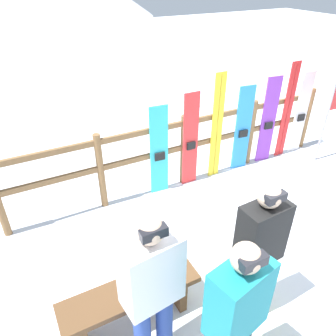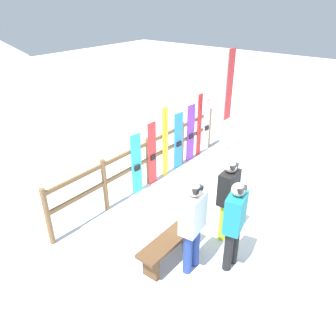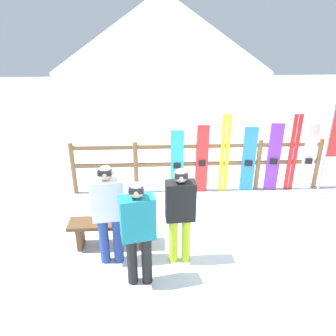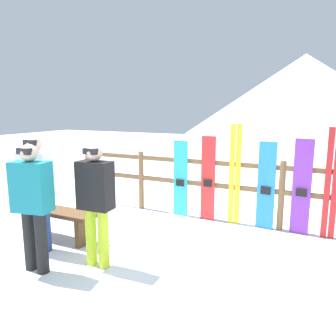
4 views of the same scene
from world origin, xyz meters
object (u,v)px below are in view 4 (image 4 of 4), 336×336
Objects in this scene: ski_pair_yellow at (235,175)px; snowboard_blue at (266,186)px; snowboard_cyan at (180,179)px; person_teal at (32,200)px; bench at (57,217)px; ski_pair_red at (331,184)px; snowboard_red at (208,179)px; snowboard_purple at (302,188)px; person_white at (37,186)px; person_black at (96,198)px.

ski_pair_yellow is 0.55m from snowboard_blue.
person_teal is at bearing -105.00° from snowboard_cyan.
bench is 0.78× the size of ski_pair_red.
person_teal is at bearing -122.53° from ski_pair_yellow.
ski_pair_red is at bearing 0.10° from snowboard_red.
bench is 2.96m from ski_pair_yellow.
bench is 0.91× the size of snowboard_blue.
person_teal reaches higher than snowboard_purple.
snowboard_blue is 0.54m from snowboard_purple.
ski_pair_red is (2.49, 0.00, 0.16)m from snowboard_cyan.
snowboard_blue is at bearing -179.99° from snowboard_purple.
snowboard_cyan is 1.02m from ski_pair_yellow.
person_white reaches higher than bench.
person_black is 0.91× the size of ski_pair_red.
snowboard_blue is (2.71, 2.25, -0.20)m from person_white.
person_white is at bearing -148.40° from ski_pair_red.
person_teal is (0.44, -0.47, -0.02)m from person_white.
person_white reaches higher than snowboard_purple.
snowboard_cyan is 0.92× the size of snowboard_purple.
ski_pair_red is at bearing 0.47° from snowboard_purple.
person_white is 3.52m from snowboard_blue.
person_black is at bearing -106.26° from snowboard_red.
snowboard_cyan is at bearing -179.80° from ski_pair_yellow.
snowboard_blue is (2.76, 1.86, 0.38)m from bench.
person_teal is 1.03× the size of snowboard_purple.
person_black is 2.56m from ski_pair_yellow.
ski_pair_yellow is at bearing 57.47° from person_teal.
person_teal is 1.04× the size of snowboard_red.
snowboard_cyan is at bearing 62.47° from person_white.
snowboard_blue is at bearing 53.85° from person_black.
ski_pair_yellow is (1.14, 2.29, -0.03)m from person_black.
snowboard_cyan is at bearing -180.00° from snowboard_purple.
snowboard_cyan is (0.13, 2.28, -0.20)m from person_black.
ski_pair_red is (2.62, 2.29, -0.04)m from person_black.
ski_pair_yellow reaches higher than snowboard_cyan.
person_teal is at bearing -139.72° from ski_pair_red.
person_black is 1.07× the size of snowboard_blue.
snowboard_blue is (1.00, -0.00, -0.03)m from snowboard_red.
snowboard_red is at bearing -179.59° from ski_pair_yellow.
bench is at bearing 158.86° from person_black.
person_black is 2.30m from snowboard_cyan.
snowboard_purple is (0.54, 0.00, 0.03)m from snowboard_blue.
person_white reaches higher than person_teal.
snowboard_red is (1.70, 2.25, -0.17)m from person_white.
snowboard_red is 0.49m from ski_pair_yellow.
person_teal reaches higher than person_black.
snowboard_cyan is 2.08m from snowboard_purple.
ski_pair_red is (0.95, 0.00, 0.13)m from snowboard_blue.
snowboard_red is at bearing 46.65° from bench.
ski_pair_yellow is at bearing 45.90° from person_white.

